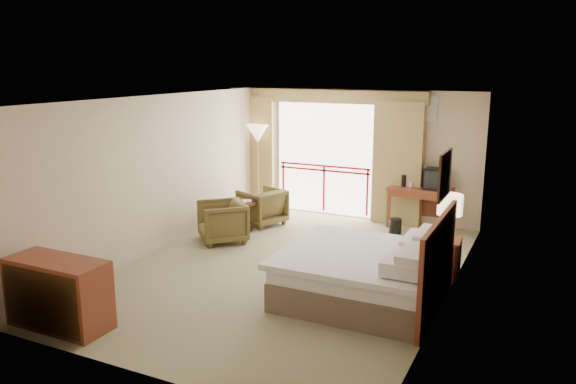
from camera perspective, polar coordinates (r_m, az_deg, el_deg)
The scene contains 29 objects.
floor at distance 9.10m, azimuth 0.00°, elevation -7.78°, with size 7.00×7.00×0.00m, color #817B57.
ceiling at distance 8.53m, azimuth 0.00°, elevation 9.46°, with size 7.00×7.00×0.00m, color white.
wall_back at distance 11.91m, azimuth 7.37°, elevation 3.80°, with size 5.00×5.00×0.00m, color #C7B091.
wall_front at distance 5.87m, azimuth -15.12°, elevation -6.05°, with size 5.00×5.00×0.00m, color #C7B091.
wall_left at distance 10.03m, azimuth -12.97°, elevation 1.87°, with size 7.00×7.00×0.00m, color #C7B091.
wall_right at distance 7.98m, azimuth 16.39°, elevation -1.14°, with size 7.00×7.00×0.00m, color #C7B091.
balcony_door at distance 12.18m, azimuth 3.74°, elevation 3.37°, with size 2.40×2.40×0.00m, color white.
balcony_railing at distance 12.24m, azimuth 3.68°, elevation 1.57°, with size 2.09×0.03×1.02m.
curtain_left at distance 12.77m, azimuth -3.37°, elevation 4.04°, with size 1.00×0.26×2.50m, color olive.
curtain_right at distance 11.54m, azimuth 11.12°, elevation 2.87°, with size 1.00×0.26×2.50m, color olive.
valance at distance 11.94m, azimuth 3.66°, elevation 9.70°, with size 4.40×0.22×0.28m, color olive.
hvac_vent at distance 11.42m, azimuth 13.72°, elevation 8.21°, with size 0.50×0.04×0.50m, color silver.
bed at distance 7.92m, azimuth 7.96°, elevation -8.20°, with size 2.13×2.06×0.97m.
headboard at distance 7.61m, azimuth 14.99°, elevation -7.22°, with size 0.06×2.10×1.30m, color maroon.
framed_art at distance 7.30m, azimuth 15.62°, elevation 1.66°, with size 0.04×0.72×0.60m.
nightstand at distance 9.03m, azimuth 15.76°, elevation -6.44°, with size 0.42×0.49×0.59m, color maroon.
table_lamp at distance 8.85m, azimuth 16.15°, elevation -1.33°, with size 0.38×0.38×0.67m.
phone at distance 8.79m, azimuth 15.40°, elevation -4.63°, with size 0.18×0.14×0.08m, color black.
desk at distance 11.50m, azimuth 13.39°, elevation -0.40°, with size 1.25×0.60×0.82m.
tv at distance 11.30m, azimuth 14.91°, elevation 1.28°, with size 0.46×0.37×0.42m.
coffee_maker at distance 11.46m, azimuth 11.71°, elevation 1.15°, with size 0.11×0.11×0.24m, color black.
cup at distance 11.39m, azimuth 12.36°, elevation 0.69°, with size 0.07×0.07×0.10m, color white.
wastebasket at distance 11.04m, azimuth 10.85°, elevation -3.44°, with size 0.24×0.24×0.30m, color black.
armchair_far at distance 11.55m, azimuth -2.63°, elevation -3.26°, with size 0.78×0.81×0.73m, color #4C3D1B.
armchair_near at distance 10.50m, azimuth -6.63°, elevation -5.00°, with size 0.81×0.83×0.75m, color #4C3D1B.
side_table at distance 11.02m, azimuth -4.63°, elevation -1.93°, with size 0.53×0.53×0.58m.
book at distance 10.97m, azimuth -4.64°, elevation -0.98°, with size 0.17×0.23×0.02m, color white.
floor_lamp at distance 12.40m, azimuth -3.10°, elevation 5.62°, with size 0.49×0.49×1.91m.
dresser at distance 7.60m, azimuth -22.30°, elevation -9.51°, with size 1.32×0.56×0.88m.
Camera 1 is at (3.70, -7.66, 3.21)m, focal length 35.00 mm.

